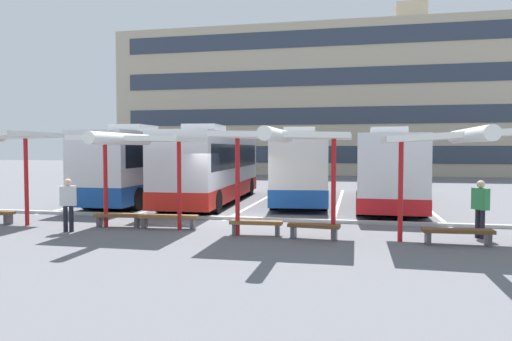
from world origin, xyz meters
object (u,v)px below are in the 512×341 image
object	(u,v)px
waiting_shelter_2	(283,138)
bench_4	(314,228)
waiting_shelter_1	(138,141)
bench_1	(119,217)
waiting_shelter_3	(460,138)
waiting_passenger_0	(68,201)
coach_bus_2	(300,168)
coach_bus_3	(386,169)
coach_bus_0	(146,166)
coach_bus_1	(212,167)
bench_2	(169,218)
waiting_passenger_1	(480,204)
bench_5	(458,233)
bench_3	(256,225)

from	to	relation	value
waiting_shelter_2	bench_4	size ratio (longest dim) A/B	3.03
waiting_shelter_1	bench_1	world-z (taller)	waiting_shelter_1
waiting_shelter_1	waiting_shelter_3	world-z (taller)	waiting_shelter_3
waiting_shelter_2	waiting_passenger_0	world-z (taller)	waiting_shelter_2
coach_bus_2	coach_bus_3	xyz separation A→B (m)	(4.23, -0.29, -0.01)
bench_1	waiting_shelter_2	size ratio (longest dim) A/B	0.35
coach_bus_0	coach_bus_1	bearing A→B (deg)	-0.33
coach_bus_3	coach_bus_1	bearing A→B (deg)	-172.24
bench_2	waiting_passenger_1	xyz separation A→B (m)	(9.80, 0.28, 0.67)
coach_bus_0	coach_bus_2	size ratio (longest dim) A/B	1.00
coach_bus_2	coach_bus_0	bearing A→B (deg)	-169.61
bench_1	waiting_passenger_1	xyz separation A→B (m)	(11.60, 0.33, 0.68)
waiting_shelter_2	waiting_passenger_0	size ratio (longest dim) A/B	2.76
coach_bus_1	waiting_passenger_0	xyz separation A→B (m)	(-2.06, -8.94, -0.78)
waiting_shelter_1	coach_bus_3	bearing A→B (deg)	47.26
waiting_shelter_1	bench_5	world-z (taller)	waiting_shelter_1
bench_1	bench_4	distance (m)	6.79
coach_bus_0	waiting_shelter_2	xyz separation A→B (m)	(8.41, -8.68, 1.22)
bench_1	waiting_shelter_2	xyz separation A→B (m)	(5.85, -0.96, 2.66)
waiting_shelter_2	waiting_shelter_3	world-z (taller)	waiting_shelter_3
waiting_shelter_3	waiting_passenger_1	size ratio (longest dim) A/B	2.87
coach_bus_0	bench_1	distance (m)	8.26
bench_1	waiting_shelter_3	bearing A→B (deg)	-5.11
coach_bus_1	bench_1	xyz separation A→B (m)	(-0.97, -7.70, -1.44)
coach_bus_2	bench_3	size ratio (longest dim) A/B	6.30
bench_2	bench_3	xyz separation A→B (m)	(3.15, -0.64, -0.01)
waiting_passenger_0	coach_bus_1	bearing A→B (deg)	77.00
bench_2	bench_5	world-z (taller)	same
bench_2	waiting_passenger_1	bearing A→B (deg)	1.61
waiting_shelter_3	waiting_passenger_0	bearing A→B (deg)	-178.65
coach_bus_1	coach_bus_2	size ratio (longest dim) A/B	1.08
waiting_shelter_1	bench_4	world-z (taller)	waiting_shelter_1
bench_2	bench_4	world-z (taller)	same
waiting_shelter_2	bench_5	size ratio (longest dim) A/B	2.48
coach_bus_3	bench_2	size ratio (longest dim) A/B	6.09
waiting_passenger_1	waiting_shelter_3	bearing A→B (deg)	-123.60
coach_bus_3	waiting_passenger_0	xyz separation A→B (m)	(-10.48, -10.09, -0.71)
coach_bus_0	waiting_shelter_2	bearing A→B (deg)	-45.89
bench_2	bench_4	bearing A→B (deg)	-9.90
bench_2	waiting_passenger_1	distance (m)	9.83
coach_bus_3	bench_5	distance (m)	9.92
bench_2	bench_5	distance (m)	8.99
coach_bus_3	waiting_shelter_3	xyz separation A→B (m)	(1.35, -9.81, 1.27)
coach_bus_1	bench_3	xyz separation A→B (m)	(3.98, -8.28, -1.44)
bench_1	bench_3	size ratio (longest dim) A/B	1.01
waiting_shelter_2	waiting_shelter_1	bearing A→B (deg)	172.87
bench_3	bench_5	size ratio (longest dim) A/B	0.86
coach_bus_0	bench_4	bearing A→B (deg)	-42.48
waiting_shelter_1	coach_bus_2	bearing A→B (deg)	65.81
coach_bus_3	bench_4	world-z (taller)	coach_bus_3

